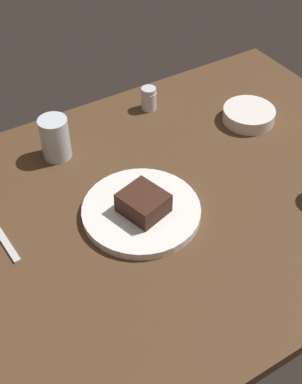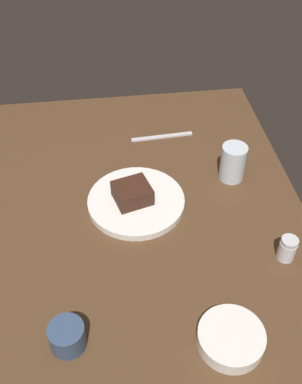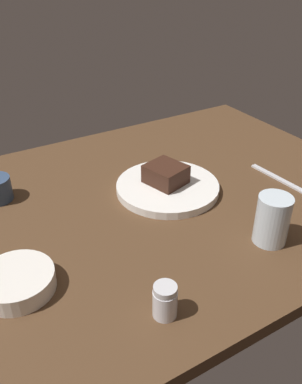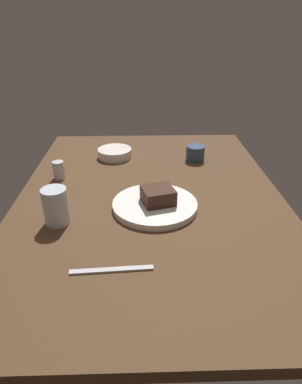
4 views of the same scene
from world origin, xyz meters
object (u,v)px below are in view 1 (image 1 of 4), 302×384
object	(u,v)px
chocolate_cake_slice	(143,203)
water_glass	(55,138)
salt_shaker	(149,99)
dessert_plate	(141,211)
side_bowl	(249,115)

from	to	relation	value
chocolate_cake_slice	water_glass	size ratio (longest dim) A/B	0.85
salt_shaker	dessert_plate	bearing A→B (deg)	56.46
salt_shaker	side_bowl	bearing A→B (deg)	136.56
side_bowl	dessert_plate	bearing A→B (deg)	19.52
side_bowl	water_glass	bearing A→B (deg)	-14.86
chocolate_cake_slice	side_bowl	world-z (taller)	chocolate_cake_slice
side_bowl	chocolate_cake_slice	bearing A→B (deg)	20.67
chocolate_cake_slice	water_glass	bearing A→B (deg)	-75.59
water_glass	dessert_plate	bearing A→B (deg)	104.86
chocolate_cake_slice	side_bowl	bearing A→B (deg)	-159.33
chocolate_cake_slice	water_glass	distance (cm)	29.11
dessert_plate	side_bowl	world-z (taller)	side_bowl
chocolate_cake_slice	side_bowl	distance (cm)	43.74
chocolate_cake_slice	salt_shaker	bearing A→B (deg)	-122.79
dessert_plate	water_glass	size ratio (longest dim) A/B	2.41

